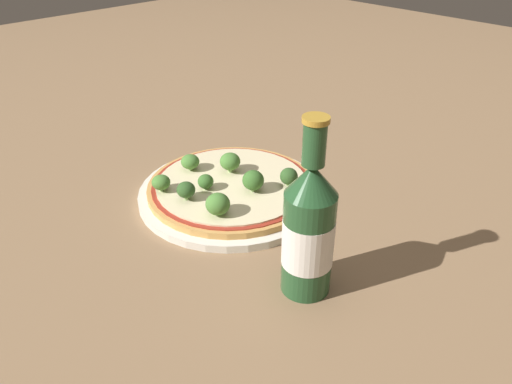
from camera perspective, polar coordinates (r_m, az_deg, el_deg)
The scene contains 12 objects.
ground_plane at distance 0.80m, azimuth -1.92°, elevation -0.90°, with size 3.00×3.00×0.00m, color #846647.
plate at distance 0.80m, azimuth -2.92°, elevation -0.20°, with size 0.30×0.30×0.01m.
pizza at distance 0.80m, azimuth -2.93°, elevation 0.60°, with size 0.27×0.27×0.01m.
broccoli_floret_0 at distance 0.83m, azimuth -7.54°, elevation 3.45°, with size 0.03×0.03×0.03m.
broccoli_floret_1 at distance 0.82m, azimuth -2.98°, elevation 3.50°, with size 0.03×0.03×0.03m.
broccoli_floret_2 at distance 0.78m, azimuth -10.80°, elevation 1.08°, with size 0.03×0.03×0.03m.
broccoli_floret_3 at distance 0.76m, azimuth -0.33°, elevation 1.35°, with size 0.03×0.03×0.03m.
broccoli_floret_4 at distance 0.75m, azimuth -8.01°, elevation 0.24°, with size 0.03×0.03×0.03m.
broccoli_floret_5 at distance 0.77m, azimuth -5.77°, elevation 1.19°, with size 0.02×0.02×0.02m.
broccoli_floret_6 at distance 0.71m, azimuth -4.39°, elevation -1.38°, with size 0.04×0.04×0.03m.
broccoli_floret_7 at distance 0.78m, azimuth 3.78°, elevation 1.79°, with size 0.03×0.03×0.03m.
beer_bottle at distance 0.58m, azimuth 6.04°, elevation -4.33°, with size 0.06×0.06×0.23m.
Camera 1 is at (0.50, -0.45, 0.42)m, focal length 35.00 mm.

